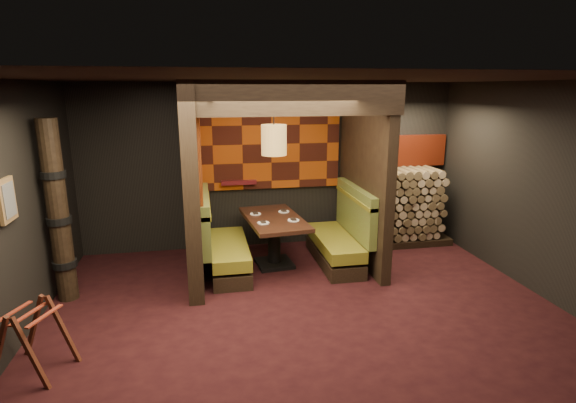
# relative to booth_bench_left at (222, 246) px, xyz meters

# --- Properties ---
(floor) EXTENTS (6.50, 5.50, 0.02)m
(floor) POSITION_rel_booth_bench_left_xyz_m (0.96, -1.65, -0.41)
(floor) COLOR black
(floor) RESTS_ON ground
(ceiling) EXTENTS (6.50, 5.50, 0.02)m
(ceiling) POSITION_rel_booth_bench_left_xyz_m (0.96, -1.65, 2.46)
(ceiling) COLOR black
(ceiling) RESTS_ON ground
(wall_back) EXTENTS (6.50, 0.02, 2.85)m
(wall_back) POSITION_rel_booth_bench_left_xyz_m (0.96, 1.11, 1.02)
(wall_back) COLOR black
(wall_back) RESTS_ON ground
(wall_front) EXTENTS (6.50, 0.02, 2.85)m
(wall_front) POSITION_rel_booth_bench_left_xyz_m (0.96, -4.41, 1.02)
(wall_front) COLOR black
(wall_front) RESTS_ON ground
(wall_left) EXTENTS (0.02, 5.50, 2.85)m
(wall_left) POSITION_rel_booth_bench_left_xyz_m (-2.30, -1.65, 1.02)
(wall_left) COLOR black
(wall_left) RESTS_ON ground
(wall_right) EXTENTS (0.02, 5.50, 2.85)m
(wall_right) POSITION_rel_booth_bench_left_xyz_m (4.22, -1.65, 1.02)
(wall_right) COLOR black
(wall_right) RESTS_ON ground
(partition_left) EXTENTS (0.20, 2.20, 2.85)m
(partition_left) POSITION_rel_booth_bench_left_xyz_m (-0.39, -0.00, 1.02)
(partition_left) COLOR black
(partition_left) RESTS_ON floor
(partition_right) EXTENTS (0.15, 2.10, 2.85)m
(partition_right) POSITION_rel_booth_bench_left_xyz_m (2.26, 0.05, 1.02)
(partition_right) COLOR black
(partition_right) RESTS_ON floor
(header_beam) EXTENTS (2.85, 0.18, 0.44)m
(header_beam) POSITION_rel_booth_bench_left_xyz_m (0.94, -0.95, 2.23)
(header_beam) COLOR black
(header_beam) RESTS_ON partition_left
(tapa_back_panel) EXTENTS (2.40, 0.06, 1.55)m
(tapa_back_panel) POSITION_rel_booth_bench_left_xyz_m (0.94, 1.06, 1.42)
(tapa_back_panel) COLOR #9C3D0C
(tapa_back_panel) RESTS_ON wall_back
(tapa_side_panel) EXTENTS (0.04, 1.85, 1.45)m
(tapa_side_panel) POSITION_rel_booth_bench_left_xyz_m (-0.27, 0.17, 1.45)
(tapa_side_panel) COLOR #9C3D0C
(tapa_side_panel) RESTS_ON partition_left
(lacquer_shelf) EXTENTS (0.60, 0.12, 0.07)m
(lacquer_shelf) POSITION_rel_booth_bench_left_xyz_m (0.36, 1.00, 0.78)
(lacquer_shelf) COLOR #531218
(lacquer_shelf) RESTS_ON wall_back
(booth_bench_left) EXTENTS (0.68, 1.60, 1.14)m
(booth_bench_left) POSITION_rel_booth_bench_left_xyz_m (0.00, 0.00, 0.00)
(booth_bench_left) COLOR black
(booth_bench_left) RESTS_ON floor
(booth_bench_right) EXTENTS (0.68, 1.60, 1.14)m
(booth_bench_right) POSITION_rel_booth_bench_left_xyz_m (1.89, 0.00, 0.00)
(booth_bench_right) COLOR black
(booth_bench_right) RESTS_ON floor
(dining_table) EXTENTS (0.97, 1.58, 0.79)m
(dining_table) POSITION_rel_booth_bench_left_xyz_m (0.82, 0.08, 0.16)
(dining_table) COLOR black
(dining_table) RESTS_ON floor
(place_settings) EXTENTS (0.71, 0.74, 0.03)m
(place_settings) POSITION_rel_booth_bench_left_xyz_m (0.82, 0.08, 0.40)
(place_settings) COLOR white
(place_settings) RESTS_ON dining_table
(pendant_lamp) EXTENTS (0.38, 0.38, 1.07)m
(pendant_lamp) POSITION_rel_booth_bench_left_xyz_m (0.82, 0.03, 1.60)
(pendant_lamp) COLOR olive
(pendant_lamp) RESTS_ON ceiling
(framed_picture) EXTENTS (0.05, 0.36, 0.46)m
(framed_picture) POSITION_rel_booth_bench_left_xyz_m (-2.25, -1.55, 1.22)
(framed_picture) COLOR olive
(framed_picture) RESTS_ON wall_left
(luggage_rack) EXTENTS (0.83, 0.72, 0.76)m
(luggage_rack) POSITION_rel_booth_bench_left_xyz_m (-1.97, -2.19, -0.02)
(luggage_rack) COLOR #411B10
(luggage_rack) RESTS_ON floor
(totem_column) EXTENTS (0.31, 0.31, 2.40)m
(totem_column) POSITION_rel_booth_bench_left_xyz_m (-2.09, -0.55, 0.79)
(totem_column) COLOR black
(totem_column) RESTS_ON floor
(firewood_stack) EXTENTS (1.73, 0.70, 1.36)m
(firewood_stack) POSITION_rel_booth_bench_left_xyz_m (3.25, 0.70, 0.28)
(firewood_stack) COLOR black
(firewood_stack) RESTS_ON floor
(mosaic_header) EXTENTS (1.83, 0.10, 0.56)m
(mosaic_header) POSITION_rel_booth_bench_left_xyz_m (3.25, 1.03, 1.24)
(mosaic_header) COLOR maroon
(mosaic_header) RESTS_ON wall_back
(bay_front_post) EXTENTS (0.08, 0.08, 2.85)m
(bay_front_post) POSITION_rel_booth_bench_left_xyz_m (2.35, 0.31, 1.02)
(bay_front_post) COLOR black
(bay_front_post) RESTS_ON floor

